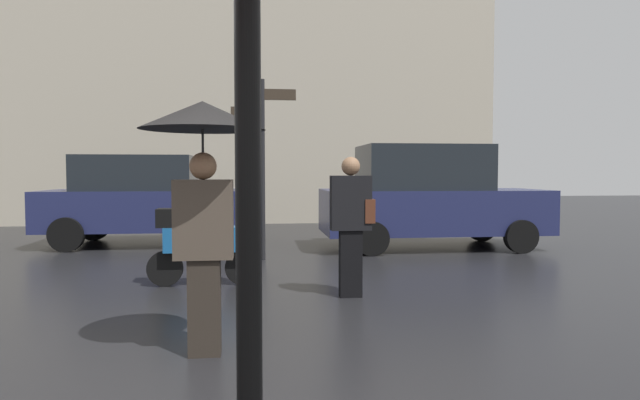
{
  "coord_description": "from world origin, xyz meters",
  "views": [
    {
      "loc": [
        0.61,
        -2.8,
        1.47
      ],
      "look_at": [
        1.53,
        5.19,
        1.07
      ],
      "focal_mm": 30.87,
      "sensor_mm": 36.0,
      "label": 1
    }
  ],
  "objects": [
    {
      "name": "street_signpost",
      "position": [
        0.71,
        6.46,
        1.83
      ],
      "size": [
        1.08,
        0.08,
        3.02
      ],
      "color": "black",
      "rests_on": "ground"
    },
    {
      "name": "parked_car_left",
      "position": [
        3.95,
        7.6,
        0.99
      ],
      "size": [
        4.28,
        1.96,
        2.0
      ],
      "rotation": [
        0.0,
        0.0,
        2.84
      ],
      "color": "#1E234C",
      "rests_on": "ground"
    },
    {
      "name": "pedestrian_with_bag",
      "position": [
        1.72,
        3.59,
        0.94
      ],
      "size": [
        0.51,
        0.24,
        1.66
      ],
      "rotation": [
        0.0,
        0.0,
        5.28
      ],
      "color": "black",
      "rests_on": "ground"
    },
    {
      "name": "building_block",
      "position": [
        0.0,
        14.56,
        6.41
      ],
      "size": [
        15.29,
        3.05,
        12.82
      ],
      "primitive_type": "cube",
      "color": "#B2A893",
      "rests_on": "ground"
    },
    {
      "name": "parked_scooter",
      "position": [
        -0.13,
        4.45,
        0.56
      ],
      "size": [
        1.46,
        0.32,
        1.23
      ],
      "rotation": [
        0.0,
        0.0,
        0.09
      ],
      "color": "black",
      "rests_on": "ground"
    },
    {
      "name": "pedestrian_with_umbrella",
      "position": [
        0.18,
        1.65,
        1.6
      ],
      "size": [
        1.0,
        1.0,
        2.04
      ],
      "rotation": [
        0.0,
        0.0,
        2.0
      ],
      "color": "#2A241E",
      "rests_on": "ground"
    },
    {
      "name": "parked_car_right",
      "position": [
        -1.65,
        8.7,
        0.93
      ],
      "size": [
        4.08,
        1.93,
        1.82
      ],
      "rotation": [
        0.0,
        0.0,
        0.0
      ],
      "color": "#1E234C",
      "rests_on": "ground"
    }
  ]
}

